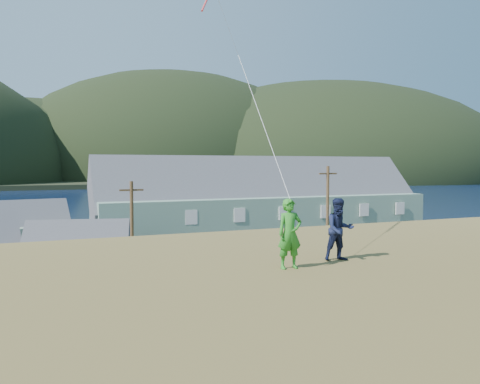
% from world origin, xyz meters
% --- Properties ---
extents(ground, '(900.00, 900.00, 0.00)m').
position_xyz_m(ground, '(0.00, 0.00, 0.00)').
color(ground, '#0A1638').
rests_on(ground, ground).
extents(grass_strip, '(110.00, 8.00, 0.10)m').
position_xyz_m(grass_strip, '(0.00, -2.00, 0.05)').
color(grass_strip, '#4C3D19').
rests_on(grass_strip, ground).
extents(waterfront_lot, '(72.00, 36.00, 0.12)m').
position_xyz_m(waterfront_lot, '(0.00, 17.00, 0.06)').
color(waterfront_lot, '#28282B').
rests_on(waterfront_lot, ground).
extents(wharf, '(26.00, 14.00, 0.90)m').
position_xyz_m(wharf, '(-6.00, 40.00, 0.45)').
color(wharf, gray).
rests_on(wharf, ground).
extents(far_shore, '(900.00, 320.00, 2.00)m').
position_xyz_m(far_shore, '(0.00, 330.00, 1.00)').
color(far_shore, black).
rests_on(far_shore, ground).
extents(far_hills, '(760.00, 265.00, 143.00)m').
position_xyz_m(far_hills, '(35.59, 279.38, 2.00)').
color(far_hills, black).
rests_on(far_hills, ground).
extents(lodge, '(37.75, 10.96, 13.23)m').
position_xyz_m(lodge, '(15.25, 18.10, 5.08)').
color(lodge, gray).
rests_on(lodge, waterfront_lot).
extents(shed_white, '(9.19, 7.07, 6.55)m').
position_xyz_m(shed_white, '(-5.30, 9.09, 2.52)').
color(shed_white, white).
rests_on(shed_white, waterfront_lot).
extents(shed_palegreen_far, '(11.99, 8.09, 7.46)m').
position_xyz_m(shed_palegreen_far, '(-11.00, 24.27, 2.85)').
color(shed_palegreen_far, gray).
rests_on(shed_palegreen_far, waterfront_lot).
extents(utility_poles, '(30.76, 0.24, 9.72)m').
position_xyz_m(utility_poles, '(-1.72, 1.50, 4.75)').
color(utility_poles, '#47331E').
rests_on(utility_poles, waterfront_lot).
extents(parked_cars, '(25.29, 13.72, 1.57)m').
position_xyz_m(parked_cars, '(-9.81, 20.65, 0.86)').
color(parked_cars, white).
rests_on(parked_cars, waterfront_lot).
extents(kite_flyer_green, '(0.69, 0.47, 1.83)m').
position_xyz_m(kite_flyer_green, '(-1.21, -19.69, 8.12)').
color(kite_flyer_green, '#298223').
rests_on(kite_flyer_green, hillside).
extents(kite_flyer_navy, '(0.94, 0.78, 1.78)m').
position_xyz_m(kite_flyer_navy, '(0.59, -19.29, 8.09)').
color(kite_flyer_navy, '#141A37').
rests_on(kite_flyer_navy, hillside).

